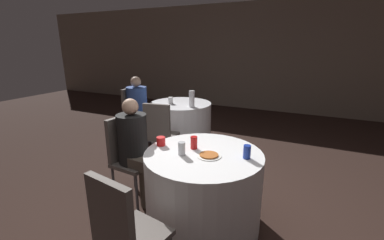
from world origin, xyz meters
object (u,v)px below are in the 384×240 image
Objects in this scene: pizza_plate_near at (209,155)px; chair_near_west at (127,151)px; soda_can_blue at (247,152)px; chair_far_south at (160,130)px; bottle_far at (192,99)px; table_near at (203,189)px; person_black_shirt at (138,152)px; soda_can_red at (194,143)px; chair_far_west at (133,109)px; soda_can_silver at (182,148)px; table_far at (181,124)px; chair_near_south at (123,229)px; person_blue_shirt at (140,108)px.

chair_near_west is at bearing 173.51° from pizza_plate_near.
soda_can_blue reaches higher than pizza_plate_near.
bottle_far is (0.14, 0.77, 0.32)m from chair_far_south.
person_black_shirt is (-0.80, 0.06, 0.22)m from table_near.
soda_can_red is at bearing -63.87° from bottle_far.
chair_far_south is (1.09, -0.81, 0.00)m from chair_far_west.
soda_can_blue is (0.55, 0.18, 0.00)m from soda_can_silver.
chair_far_south is 1.45m from pizza_plate_near.
chair_far_south is at bearing -159.03° from person_black_shirt.
soda_can_red reaches higher than table_near.
pizza_plate_near is at bearing -48.88° from chair_far_south.
table_near is at bearing -61.22° from bottle_far.
chair_far_west is (-2.13, 1.68, 0.19)m from table_near.
chair_near_west is at bearing 179.23° from soda_can_blue.
person_black_shirt is 9.69× the size of soda_can_silver.
soda_can_red is (1.07, -1.74, 0.44)m from table_far.
soda_can_red is (-0.20, 0.10, 0.05)m from pizza_plate_near.
soda_can_silver is at bearing -162.21° from soda_can_blue.
table_near is at bearing 44.11° from chair_far_west.
pizza_plate_near is 1.85× the size of soda_can_blue.
chair_near_west reaches higher than soda_can_blue.
chair_far_west is at bearing 136.29° from chair_near_south.
pizza_plate_near is (0.87, -0.10, 0.17)m from person_black_shirt.
chair_far_west is at bearing -139.43° from chair_near_west.
person_blue_shirt is at bearing 138.45° from soda_can_red.
bottle_far is at bearing -29.74° from table_far.
table_far is 0.82m from person_blue_shirt.
table_near is 1.93m from bottle_far.
chair_near_west is at bearing 24.06° from person_blue_shirt.
table_far is at bearing 119.99° from chair_near_south.
person_blue_shirt is (-0.78, -0.11, 0.23)m from table_far.
chair_near_west is 1.59m from bottle_far.
table_far is 2.27m from pizza_plate_near.
chair_far_west reaches higher than soda_can_silver.
person_black_shirt is 5.25× the size of pizza_plate_near.
chair_far_south is at bearing 150.39° from soda_can_blue.
soda_can_blue reaches higher than table_far.
chair_far_south is 0.81× the size of person_blue_shirt.
person_blue_shirt is at bearing 176.65° from bottle_far.
table_far is 2.96m from chair_near_south.
chair_far_south reaches higher than soda_can_red.
person_blue_shirt is (0.16, 0.02, 0.04)m from chair_far_west.
chair_near_south reaches higher than table_near.
chair_near_south is at bearing -91.88° from soda_can_red.
bottle_far reaches higher than soda_can_blue.
chair_far_west is 0.81× the size of person_blue_shirt.
soda_can_red is at bearing 179.66° from soda_can_blue.
soda_can_blue is (1.58, -1.74, 0.44)m from table_far.
table_far is at bearing 124.42° from pizza_plate_near.
chair_near_west is 1.00× the size of chair_far_west.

